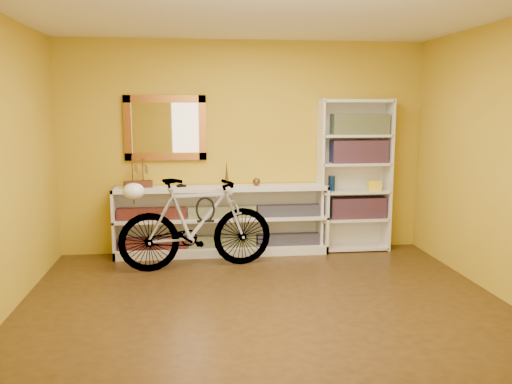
{
  "coord_description": "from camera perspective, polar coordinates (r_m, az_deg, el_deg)",
  "views": [
    {
      "loc": [
        -0.63,
        -4.59,
        1.8
      ],
      "look_at": [
        0.0,
        0.7,
        0.95
      ],
      "focal_mm": 37.53,
      "sensor_mm": 36.0,
      "label": 1
    }
  ],
  "objects": [
    {
      "name": "travel_mug",
      "position": [
        6.7,
        8.07,
        0.91
      ],
      "size": [
        0.08,
        0.08,
        0.19
      ],
      "primitive_type": "cylinder",
      "color": "navy",
      "rests_on": "bookcase"
    },
    {
      "name": "toy_car",
      "position": [
        6.48,
        -7.95,
        0.55
      ],
      "size": [
        0.0,
        0.0,
        0.0
      ],
      "primitive_type": "imported",
      "rotation": [
        0.0,
        0.0,
        1.89
      ],
      "color": "black",
      "rests_on": "console_unit"
    },
    {
      "name": "cd_row_upper",
      "position": [
        6.52,
        -3.63,
        -2.15
      ],
      "size": [
        2.5,
        0.13,
        0.14
      ],
      "primitive_type": "cube",
      "color": "navy",
      "rests_on": "console_unit"
    },
    {
      "name": "yellow_bag",
      "position": [
        6.85,
        12.51,
        0.67
      ],
      "size": [
        0.17,
        0.13,
        0.12
      ],
      "primitive_type": "cube",
      "rotation": [
        0.0,
        0.0,
        -0.13
      ],
      "color": "yellow",
      "rests_on": "bookcase"
    },
    {
      "name": "wall_socket",
      "position": [
        6.93,
        6.16,
        -3.92
      ],
      "size": [
        0.09,
        0.02,
        0.09
      ],
      "primitive_type": "cube",
      "color": "silver",
      "rests_on": "back_wall"
    },
    {
      "name": "u_lock",
      "position": [
        5.99,
        -5.42,
        -1.85
      ],
      "size": [
        0.21,
        0.02,
        0.21
      ],
      "primitive_type": "torus",
      "rotation": [
        1.57,
        0.0,
        0.0
      ],
      "color": "black",
      "rests_on": "bicycle"
    },
    {
      "name": "book_row_c",
      "position": [
        6.76,
        11.01,
        7.11
      ],
      "size": [
        0.7,
        0.22,
        0.25
      ],
      "primitive_type": "cube",
      "color": "#1B4F5F",
      "rests_on": "bookcase"
    },
    {
      "name": "right_wall",
      "position": [
        5.45,
        25.27,
        2.93
      ],
      "size": [
        0.01,
        4.0,
        2.6
      ],
      "primitive_type": "cube",
      "color": "#B5941B",
      "rests_on": "ground"
    },
    {
      "name": "floor",
      "position": [
        4.97,
        0.97,
        -12.21
      ],
      "size": [
        4.5,
        4.0,
        0.01
      ],
      "primitive_type": "cube",
      "color": "#301F0D",
      "rests_on": "ground"
    },
    {
      "name": "bronze_ornament",
      "position": [
        6.47,
        -3.15,
        1.99
      ],
      "size": [
        0.05,
        0.05,
        0.31
      ],
      "primitive_type": "cone",
      "color": "#50351B",
      "rests_on": "console_unit"
    },
    {
      "name": "console_unit",
      "position": [
        6.56,
        -3.63,
        -3.05
      ],
      "size": [
        2.6,
        0.35,
        0.85
      ],
      "primitive_type": null,
      "color": "silver",
      "rests_on": "floor"
    },
    {
      "name": "model_ship",
      "position": [
        6.49,
        -12.5,
        2.16
      ],
      "size": [
        0.35,
        0.21,
        0.39
      ],
      "primitive_type": null,
      "rotation": [
        0.0,
        0.0,
        0.28
      ],
      "color": "#391A10",
      "rests_on": "console_unit"
    },
    {
      "name": "bookcase",
      "position": [
        6.79,
        10.44,
        1.72
      ],
      "size": [
        0.9,
        0.3,
        1.9
      ],
      "primitive_type": null,
      "color": "silver",
      "rests_on": "floor"
    },
    {
      "name": "cd_row_lower",
      "position": [
        6.6,
        -3.6,
        -5.25
      ],
      "size": [
        2.5,
        0.13,
        0.14
      ],
      "primitive_type": "cube",
      "color": "black",
      "rests_on": "console_unit"
    },
    {
      "name": "book_row_b",
      "position": [
        6.77,
        10.92,
        4.28
      ],
      "size": [
        0.7,
        0.22,
        0.28
      ],
      "primitive_type": "cube",
      "color": "maroon",
      "rests_on": "bookcase"
    },
    {
      "name": "decorative_orb",
      "position": [
        6.52,
        0.05,
        1.09
      ],
      "size": [
        0.09,
        0.09,
        0.09
      ],
      "primitive_type": "sphere",
      "color": "#50351B",
      "rests_on": "console_unit"
    },
    {
      "name": "book_row_a",
      "position": [
        6.87,
        10.74,
        -1.63
      ],
      "size": [
        0.7,
        0.22,
        0.26
      ],
      "primitive_type": "cube",
      "color": "maroon",
      "rests_on": "bookcase"
    },
    {
      "name": "back_wall",
      "position": [
        6.65,
        -1.33,
        4.74
      ],
      "size": [
        4.5,
        0.01,
        2.6
      ],
      "primitive_type": "cube",
      "color": "#B5941B",
      "rests_on": "ground"
    },
    {
      "name": "ceiling",
      "position": [
        4.71,
        1.06,
        18.91
      ],
      "size": [
        4.5,
        4.0,
        0.01
      ],
      "primitive_type": "cube",
      "color": "silver",
      "rests_on": "ground"
    },
    {
      "name": "gilt_mirror",
      "position": [
        6.57,
        -9.64,
        6.75
      ],
      "size": [
        0.98,
        0.06,
        0.78
      ],
      "primitive_type": "cube",
      "color": "brown",
      "rests_on": "back_wall"
    },
    {
      "name": "red_tin",
      "position": [
        6.71,
        8.87,
        6.91
      ],
      "size": [
        0.15,
        0.15,
        0.19
      ],
      "primitive_type": "cube",
      "rotation": [
        0.0,
        0.0,
        -0.02
      ],
      "color": "maroon",
      "rests_on": "bookcase"
    },
    {
      "name": "bicycle",
      "position": [
        6.0,
        -6.37,
        -3.35
      ],
      "size": [
        0.71,
        1.8,
        1.03
      ],
      "primitive_type": "imported",
      "rotation": [
        0.0,
        0.0,
        1.72
      ],
      "color": "silver",
      "rests_on": "floor"
    },
    {
      "name": "helmet",
      "position": [
        5.87,
        -12.91,
        0.08
      ],
      "size": [
        0.23,
        0.22,
        0.18
      ],
      "primitive_type": "ellipsoid",
      "color": "white",
      "rests_on": "bicycle"
    }
  ]
}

